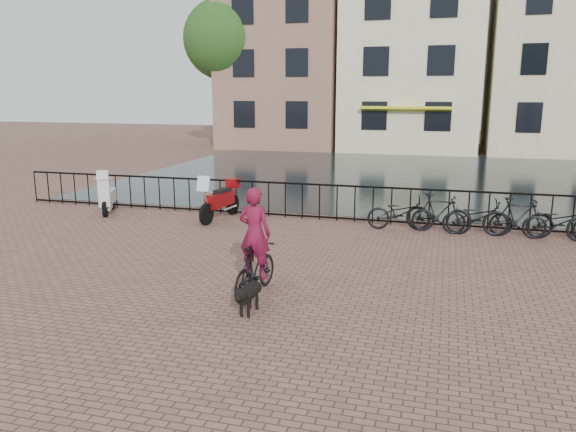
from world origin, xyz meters
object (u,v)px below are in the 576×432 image
(motorcycle, at_px, (220,195))
(scooter, at_px, (108,190))
(cyclist, at_px, (255,248))
(dog, at_px, (249,297))

(motorcycle, xyz_separation_m, scooter, (-3.55, -0.08, 0.01))
(cyclist, height_order, scooter, cyclist)
(dog, xyz_separation_m, scooter, (-6.67, 6.20, 0.42))
(dog, distance_m, scooter, 9.11)
(motorcycle, bearing_deg, cyclist, -54.20)
(scooter, bearing_deg, cyclist, -63.43)
(cyclist, height_order, dog, cyclist)
(cyclist, distance_m, dog, 1.03)
(motorcycle, relative_size, scooter, 1.28)
(dog, distance_m, motorcycle, 7.03)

